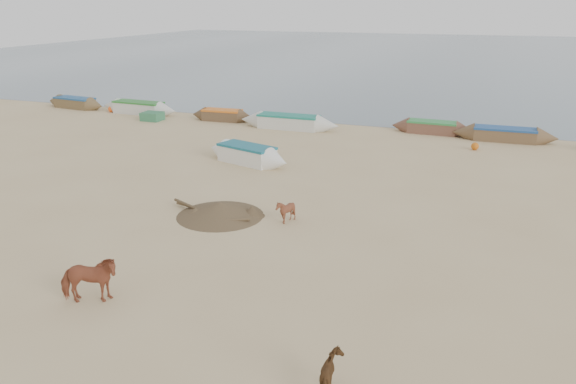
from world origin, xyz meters
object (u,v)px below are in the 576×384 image
object	(u,v)px
calf_front	(286,211)
near_canoe	(247,154)
calf_right	(333,375)
cow_adult	(89,280)

from	to	relation	value
calf_front	near_canoe	world-z (taller)	calf_front
calf_front	calf_right	size ratio (longest dim) A/B	1.08
near_canoe	calf_front	bearing A→B (deg)	-38.50
calf_front	near_canoe	xyz separation A→B (m)	(-4.92, 7.34, -0.00)
cow_adult	calf_right	bearing A→B (deg)	-125.54
calf_right	cow_adult	bearing A→B (deg)	45.23
calf_front	calf_right	bearing A→B (deg)	-1.59
cow_adult	near_canoe	xyz separation A→B (m)	(-1.81, 15.02, -0.23)
calf_front	calf_right	distance (m)	10.12
cow_adult	near_canoe	bearing A→B (deg)	-18.23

